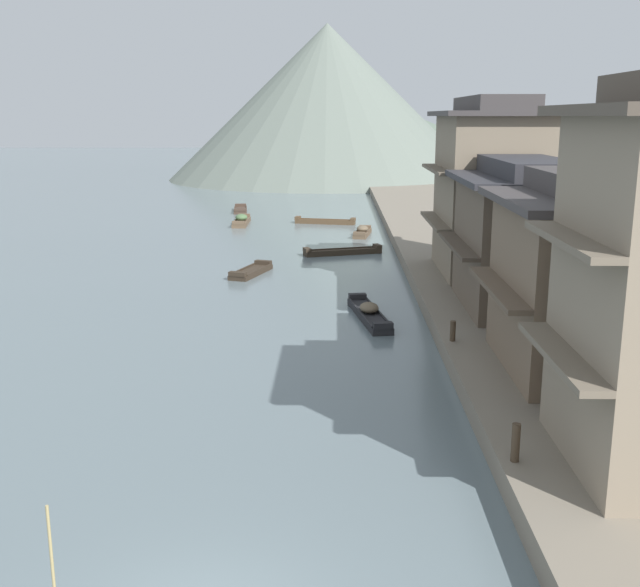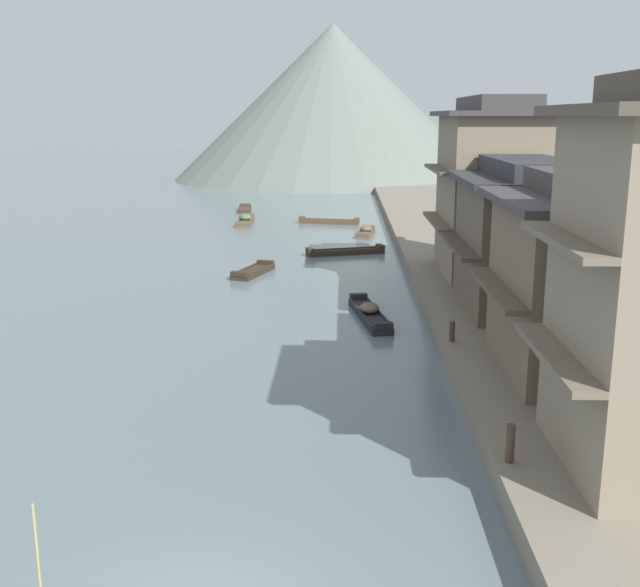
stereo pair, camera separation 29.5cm
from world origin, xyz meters
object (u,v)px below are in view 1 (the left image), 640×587
at_px(boat_moored_nearest, 343,252).
at_px(mooring_post_dock_mid, 453,331).
at_px(boat_midriver_upstream, 251,272).
at_px(boat_midriver_drifting, 241,221).
at_px(boat_moored_far, 240,210).
at_px(boat_moored_second, 362,232).
at_px(boat_upstream_distant, 369,313).
at_px(mooring_post_dock_near, 516,443).
at_px(boat_moored_third, 325,222).
at_px(house_waterfront_second, 599,276).
at_px(house_waterfront_tall, 525,236).
at_px(house_waterfront_narrow, 490,188).

distance_m(boat_moored_nearest, mooring_post_dock_mid, 21.21).
bearing_deg(boat_midriver_upstream, boat_moored_nearest, 51.08).
xyz_separation_m(boat_moored_nearest, boat_midriver_drifting, (-8.03, 13.38, 0.12)).
height_order(boat_moored_far, boat_midriver_drifting, boat_midriver_drifting).
bearing_deg(boat_moored_second, boat_upstream_distant, -91.20).
distance_m(boat_moored_second, boat_moored_far, 17.36).
distance_m(boat_midriver_upstream, mooring_post_dock_near, 25.74).
distance_m(boat_moored_third, boat_moored_far, 10.97).
height_order(boat_moored_nearest, mooring_post_dock_mid, mooring_post_dock_mid).
xyz_separation_m(boat_moored_far, boat_upstream_distant, (10.13, -36.91, 0.06)).
bearing_deg(boat_moored_far, boat_upstream_distant, -74.66).
xyz_separation_m(boat_moored_third, boat_midriver_drifting, (-6.72, -0.38, 0.11)).
xyz_separation_m(boat_midriver_upstream, house_waterfront_second, (12.75, -17.50, 3.51)).
xyz_separation_m(house_waterfront_second, mooring_post_dock_mid, (-3.93, 2.93, -2.63)).
distance_m(boat_upstream_distant, mooring_post_dock_near, 15.29).
relative_size(boat_moored_nearest, house_waterfront_tall, 0.67).
height_order(boat_midriver_upstream, house_waterfront_second, house_waterfront_second).
bearing_deg(house_waterfront_second, boat_moored_far, 110.35).
bearing_deg(boat_midriver_drifting, boat_moored_second, -30.71).
bearing_deg(boat_upstream_distant, mooring_post_dock_near, -79.70).
bearing_deg(boat_midriver_drifting, house_waterfront_tall, -62.33).
distance_m(boat_moored_nearest, boat_midriver_upstream, 8.09).
height_order(house_waterfront_tall, house_waterfront_narrow, house_waterfront_narrow).
bearing_deg(boat_midriver_upstream, mooring_post_dock_mid, -58.81).
bearing_deg(mooring_post_dock_near, boat_midriver_upstream, 110.05).
relative_size(boat_midriver_drifting, mooring_post_dock_near, 5.23).
bearing_deg(mooring_post_dock_mid, boat_midriver_upstream, 121.19).
distance_m(boat_midriver_drifting, mooring_post_dock_near, 45.39).
bearing_deg(boat_midriver_drifting, boat_moored_far, 97.71).
relative_size(boat_moored_far, boat_midriver_drifting, 0.83).
relative_size(boat_moored_nearest, boat_upstream_distant, 0.92).
bearing_deg(boat_moored_nearest, mooring_post_dock_near, -83.01).
bearing_deg(boat_moored_nearest, mooring_post_dock_mid, -79.85).
bearing_deg(boat_moored_far, boat_midriver_drifting, -82.29).
xyz_separation_m(boat_moored_second, boat_upstream_distant, (-0.49, -23.17, -0.03)).
distance_m(boat_midriver_drifting, boat_midriver_upstream, 19.90).
bearing_deg(house_waterfront_tall, boat_moored_nearest, 114.73).
bearing_deg(boat_midriver_upstream, boat_moored_second, 64.88).
relative_size(boat_moored_far, mooring_post_dock_mid, 5.51).
height_order(boat_moored_nearest, boat_moored_second, boat_moored_second).
bearing_deg(boat_moored_nearest, house_waterfront_narrow, -49.45).
bearing_deg(boat_moored_far, house_waterfront_tall, -66.25).
height_order(boat_moored_third, boat_moored_far, boat_moored_third).
distance_m(boat_upstream_distant, house_waterfront_tall, 7.20).
bearing_deg(house_waterfront_narrow, boat_moored_far, 118.68).
height_order(boat_moored_far, mooring_post_dock_mid, mooring_post_dock_mid).
bearing_deg(house_waterfront_narrow, boat_moored_second, 109.62).
bearing_deg(mooring_post_dock_near, boat_moored_third, 96.51).
distance_m(house_waterfront_second, house_waterfront_tall, 7.92).
height_order(boat_moored_second, boat_upstream_distant, boat_moored_second).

